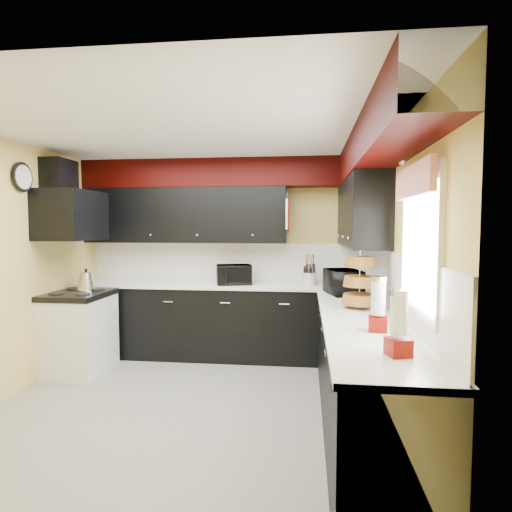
{
  "coord_description": "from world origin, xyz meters",
  "views": [
    {
      "loc": [
        1.05,
        -3.75,
        1.66
      ],
      "look_at": [
        0.51,
        0.84,
        1.34
      ],
      "focal_mm": 30.0,
      "sensor_mm": 36.0,
      "label": 1
    }
  ],
  "objects": [
    {
      "name": "ground",
      "position": [
        0.0,
        0.0,
        0.0
      ],
      "size": [
        3.6,
        3.6,
        0.0
      ],
      "primitive_type": "plane",
      "color": "gray",
      "rests_on": "ground"
    },
    {
      "name": "wall_back",
      "position": [
        0.0,
        1.8,
        1.25
      ],
      "size": [
        3.6,
        0.06,
        2.5
      ],
      "primitive_type": "cube",
      "color": "#E0C666",
      "rests_on": "ground"
    },
    {
      "name": "wall_right",
      "position": [
        1.8,
        0.0,
        1.25
      ],
      "size": [
        0.06,
        3.6,
        2.5
      ],
      "primitive_type": "cube",
      "color": "#E0C666",
      "rests_on": "ground"
    },
    {
      "name": "wall_left",
      "position": [
        -1.8,
        0.0,
        1.25
      ],
      "size": [
        0.06,
        3.6,
        2.5
      ],
      "primitive_type": "cube",
      "color": "#E0C666",
      "rests_on": "ground"
    },
    {
      "name": "ceiling",
      "position": [
        0.0,
        0.0,
        2.5
      ],
      "size": [
        3.6,
        3.6,
        0.06
      ],
      "primitive_type": "cube",
      "color": "white",
      "rests_on": "wall_back"
    },
    {
      "name": "cab_back",
      "position": [
        0.0,
        1.5,
        0.45
      ],
      "size": [
        3.6,
        0.6,
        0.9
      ],
      "primitive_type": "cube",
      "color": "black",
      "rests_on": "ground"
    },
    {
      "name": "cab_right",
      "position": [
        1.5,
        -0.3,
        0.45
      ],
      "size": [
        0.6,
        3.0,
        0.9
      ],
      "primitive_type": "cube",
      "color": "black",
      "rests_on": "ground"
    },
    {
      "name": "counter_back",
      "position": [
        0.0,
        1.5,
        0.92
      ],
      "size": [
        3.62,
        0.64,
        0.04
      ],
      "primitive_type": "cube",
      "color": "white",
      "rests_on": "cab_back"
    },
    {
      "name": "counter_right",
      "position": [
        1.5,
        -0.3,
        0.92
      ],
      "size": [
        0.64,
        3.02,
        0.04
      ],
      "primitive_type": "cube",
      "color": "white",
      "rests_on": "cab_right"
    },
    {
      "name": "splash_back",
      "position": [
        0.0,
        1.79,
        1.19
      ],
      "size": [
        3.6,
        0.02,
        0.5
      ],
      "primitive_type": "cube",
      "color": "white",
      "rests_on": "counter_back"
    },
    {
      "name": "splash_right",
      "position": [
        1.79,
        0.0,
        1.19
      ],
      "size": [
        0.02,
        3.6,
        0.5
      ],
      "primitive_type": "cube",
      "color": "white",
      "rests_on": "counter_right"
    },
    {
      "name": "upper_back",
      "position": [
        -0.5,
        1.62,
        1.8
      ],
      "size": [
        2.6,
        0.35,
        0.7
      ],
      "primitive_type": "cube",
      "color": "black",
      "rests_on": "wall_back"
    },
    {
      "name": "upper_right",
      "position": [
        1.62,
        0.9,
        1.8
      ],
      "size": [
        0.35,
        1.8,
        0.7
      ],
      "primitive_type": "cube",
      "color": "black",
      "rests_on": "wall_right"
    },
    {
      "name": "soffit_back",
      "position": [
        0.0,
        1.62,
        2.33
      ],
      "size": [
        3.6,
        0.36,
        0.35
      ],
      "primitive_type": "cube",
      "color": "black",
      "rests_on": "wall_back"
    },
    {
      "name": "soffit_right",
      "position": [
        1.62,
        -0.18,
        2.33
      ],
      "size": [
        0.36,
        3.24,
        0.35
      ],
      "primitive_type": "cube",
      "color": "black",
      "rests_on": "wall_right"
    },
    {
      "name": "stove",
      "position": [
        -1.5,
        0.75,
        0.43
      ],
      "size": [
        0.6,
        0.75,
        0.86
      ],
      "primitive_type": "cube",
      "color": "white",
      "rests_on": "ground"
    },
    {
      "name": "cooktop",
      "position": [
        -1.5,
        0.75,
        0.89
      ],
      "size": [
        0.62,
        0.77,
        0.06
      ],
      "primitive_type": "cube",
      "color": "black",
      "rests_on": "stove"
    },
    {
      "name": "hood",
      "position": [
        -1.55,
        0.75,
        1.78
      ],
      "size": [
        0.5,
        0.78,
        0.55
      ],
      "primitive_type": "cube",
      "color": "black",
      "rests_on": "wall_left"
    },
    {
      "name": "hood_duct",
      "position": [
        -1.68,
        0.75,
        2.2
      ],
      "size": [
        0.24,
        0.4,
        0.4
      ],
      "primitive_type": "cube",
      "color": "black",
      "rests_on": "wall_left"
    },
    {
      "name": "window",
      "position": [
        1.79,
        -0.9,
        1.55
      ],
      "size": [
        0.03,
        0.86,
        0.96
      ],
      "primitive_type": null,
      "color": "white",
      "rests_on": "wall_right"
    },
    {
      "name": "valance",
      "position": [
        1.73,
        -0.9,
        1.95
      ],
      "size": [
        0.04,
        0.88,
        0.2
      ],
      "primitive_type": "cube",
      "color": "red",
      "rests_on": "wall_right"
    },
    {
      "name": "pan_top",
      "position": [
        0.82,
        1.55,
        2.0
      ],
      "size": [
        0.03,
        0.22,
        0.4
      ],
      "primitive_type": null,
      "color": "black",
      "rests_on": "upper_back"
    },
    {
      "name": "pan_mid",
      "position": [
        0.82,
        1.42,
        1.75
      ],
      "size": [
        0.03,
        0.28,
        0.46
      ],
      "primitive_type": null,
      "color": "black",
      "rests_on": "upper_back"
    },
    {
      "name": "pan_low",
      "position": [
        0.82,
        1.68,
        1.72
      ],
      "size": [
        0.03,
        0.24,
        0.42
      ],
      "primitive_type": null,
      "color": "black",
      "rests_on": "upper_back"
    },
    {
      "name": "cut_board",
      "position": [
        0.83,
        1.3,
        1.8
      ],
      "size": [
        0.03,
        0.26,
        0.35
      ],
      "primitive_type": "cube",
      "color": "white",
      "rests_on": "upper_back"
    },
    {
      "name": "baskets",
      "position": [
        1.52,
        0.05,
        1.18
      ],
      "size": [
        0.27,
        0.27,
        0.5
      ],
      "primitive_type": null,
      "color": "brown",
      "rests_on": "upper_right"
    },
    {
      "name": "clock",
      "position": [
        -1.77,
        0.25,
        2.15
      ],
      "size": [
        0.03,
        0.3,
        0.3
      ],
      "primitive_type": null,
      "color": "black",
      "rests_on": "wall_left"
    },
    {
      "name": "deco_plate",
      "position": [
        1.77,
        -0.35,
        2.25
      ],
      "size": [
        0.03,
        0.24,
        0.24
      ],
      "primitive_type": null,
      "color": "white",
      "rests_on": "wall_right"
    },
    {
      "name": "toaster_oven",
      "position": [
        0.16,
        1.45,
        1.06
      ],
      "size": [
        0.5,
        0.45,
        0.24
      ],
      "primitive_type": "imported",
      "rotation": [
        0.0,
        0.0,
        0.27
      ],
      "color": "black",
      "rests_on": "counter_back"
    },
    {
      "name": "microwave",
      "position": [
        1.45,
        0.82,
        1.07
      ],
      "size": [
        0.43,
        0.54,
        0.26
      ],
      "primitive_type": "imported",
      "rotation": [
        0.0,
        0.0,
        1.83
      ],
      "color": "black",
      "rests_on": "counter_right"
    },
    {
      "name": "utensil_crock",
      "position": [
        1.1,
        1.47,
        1.02
      ],
      "size": [
        0.16,
        0.16,
        0.15
      ],
      "primitive_type": "cylinder",
      "rotation": [
        0.0,
        0.0,
        -0.16
      ],
      "color": "silver",
      "rests_on": "counter_back"
    },
    {
      "name": "knife_block",
      "position": [
        1.1,
        1.54,
        1.06
      ],
      "size": [
        0.15,
        0.18,
        0.24
      ],
      "primitive_type": "cube",
      "rotation": [
        0.0,
        0.0,
        -0.29
      ],
      "color": "black",
      "rests_on": "counter_back"
    },
    {
      "name": "kettle",
      "position": [
        -1.51,
        0.95,
        1.02
      ],
      "size": [
        0.29,
        0.29,
        0.2
      ],
      "primitive_type": null,
      "rotation": [
        0.0,
        0.0,
        0.34
      ],
      "color": "#ADAEB2",
      "rests_on": "cooktop"
    },
    {
      "name": "dispenser_a",
      "position": [
        1.54,
        -0.78,
        1.11
      ],
      "size": [
        0.14,
        0.14,
        0.34
      ],
      "primitive_type": null,
      "rotation": [
        0.0,
        0.0,
        -0.14
      ],
      "color": "#730C03",
      "rests_on": "counter_right"
    },
    {
      "name": "dispenser_b",
      "position": [
        1.57,
        -1.34,
        1.1
      ],
      "size": [
        0.15,
        0.15,
        0.33
      ],
      "primitive_type": null,
      "rotation": [
        0.0,
        0.0,
        0.28
      ],
      "color": "maroon",
      "rests_on": "counter_right"
    }
  ]
}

